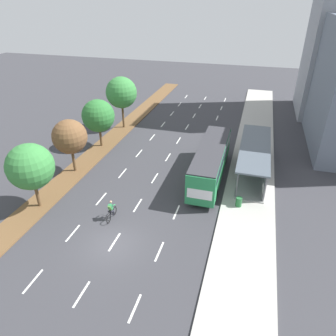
{
  "coord_description": "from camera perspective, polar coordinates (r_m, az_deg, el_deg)",
  "views": [
    {
      "loc": [
        8.62,
        -15.15,
        16.0
      ],
      "look_at": [
        1.29,
        10.08,
        1.2
      ],
      "focal_mm": 32.88,
      "sensor_mm": 36.0,
      "label": 1
    }
  ],
  "objects": [
    {
      "name": "ground_plane",
      "position": [
        23.66,
        -10.15,
        -13.74
      ],
      "size": [
        140.0,
        140.0,
        0.0
      ],
      "primitive_type": "plane",
      "color": "#38383D"
    },
    {
      "name": "median_strip",
      "position": [
        42.14,
        -8.86,
        6.81
      ],
      "size": [
        2.6,
        52.0,
        0.12
      ],
      "primitive_type": "cube",
      "color": "brown",
      "rests_on": "ground"
    },
    {
      "name": "sidewalk_right",
      "position": [
        38.6,
        15.68,
        3.87
      ],
      "size": [
        4.5,
        52.0,
        0.15
      ],
      "primitive_type": "cube",
      "color": "#ADAAA3",
      "rests_on": "ground"
    },
    {
      "name": "lane_divider_left",
      "position": [
        37.82,
        -4.1,
        4.29
      ],
      "size": [
        0.14,
        44.82,
        0.01
      ],
      "color": "white",
      "rests_on": "ground"
    },
    {
      "name": "lane_divider_center",
      "position": [
        36.85,
        1.04,
        3.66
      ],
      "size": [
        0.14,
        44.82,
        0.01
      ],
      "color": "white",
      "rests_on": "ground"
    },
    {
      "name": "lane_divider_right",
      "position": [
        36.19,
        6.4,
        2.97
      ],
      "size": [
        0.14,
        44.82,
        0.01
      ],
      "color": "white",
      "rests_on": "ground"
    },
    {
      "name": "bus_shelter",
      "position": [
        32.04,
        16.12,
        1.98
      ],
      "size": [
        2.9,
        11.42,
        2.86
      ],
      "color": "gray",
      "rests_on": "sidewalk_right"
    },
    {
      "name": "bus",
      "position": [
        30.17,
        7.95,
        1.58
      ],
      "size": [
        2.54,
        11.29,
        3.37
      ],
      "color": "#28844C",
      "rests_on": "ground"
    },
    {
      "name": "cyclist",
      "position": [
        25.5,
        -10.5,
        -7.8
      ],
      "size": [
        0.46,
        1.82,
        1.71
      ],
      "color": "black",
      "rests_on": "ground"
    },
    {
      "name": "median_tree_nearest",
      "position": [
        27.12,
        -24.17,
        0.22
      ],
      "size": [
        3.81,
        3.81,
        5.75
      ],
      "color": "brown",
      "rests_on": "median_strip"
    },
    {
      "name": "median_tree_second",
      "position": [
        31.74,
        -17.76,
        5.52
      ],
      "size": [
        3.42,
        3.42,
        5.5
      ],
      "color": "brown",
      "rests_on": "median_strip"
    },
    {
      "name": "median_tree_third",
      "position": [
        36.79,
        -12.81,
        9.4
      ],
      "size": [
        3.76,
        3.76,
        5.64
      ],
      "color": "brown",
      "rests_on": "median_strip"
    },
    {
      "name": "median_tree_fourth",
      "position": [
        41.71,
        -8.64,
        13.64
      ],
      "size": [
        4.05,
        4.05,
        6.82
      ],
      "color": "brown",
      "rests_on": "median_strip"
    },
    {
      "name": "trash_bin",
      "position": [
        27.14,
        12.99,
        -6.12
      ],
      "size": [
        0.52,
        0.52,
        0.85
      ],
      "primitive_type": "cylinder",
      "color": "#286B38",
      "rests_on": "sidewalk_right"
    }
  ]
}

